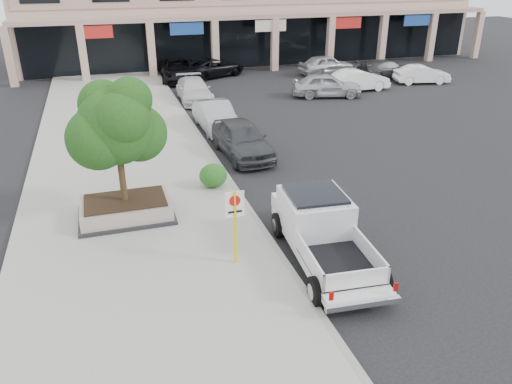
{
  "coord_description": "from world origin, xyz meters",
  "views": [
    {
      "loc": [
        -6.14,
        -12.72,
        8.17
      ],
      "look_at": [
        -1.66,
        1.5,
        1.31
      ],
      "focal_mm": 35.0,
      "sensor_mm": 36.0,
      "label": 1
    }
  ],
  "objects_px": {
    "lot_car_b": "(358,80)",
    "planter": "(126,209)",
    "lot_car_f": "(422,74)",
    "curb_car_b": "(216,116)",
    "lot_car_c": "(386,69)",
    "lot_car_a": "(327,85)",
    "lot_car_e": "(326,65)",
    "pickup_truck": "(326,235)",
    "no_parking_sign": "(235,218)",
    "lot_car_d": "(214,68)",
    "planter_tree": "(120,125)",
    "curb_car_a": "(242,139)",
    "curb_car_d": "(178,70)",
    "curb_car_c": "(194,90)"
  },
  "relations": [
    {
      "from": "planter",
      "to": "lot_car_b",
      "type": "bearing_deg",
      "value": 41.8
    },
    {
      "from": "curb_car_b",
      "to": "lot_car_d",
      "type": "relative_size",
      "value": 0.91
    },
    {
      "from": "curb_car_c",
      "to": "lot_car_b",
      "type": "bearing_deg",
      "value": -0.79
    },
    {
      "from": "lot_car_a",
      "to": "lot_car_b",
      "type": "xyz_separation_m",
      "value": [
        2.84,
        0.95,
        -0.05
      ]
    },
    {
      "from": "no_parking_sign",
      "to": "lot_car_f",
      "type": "distance_m",
      "value": 27.92
    },
    {
      "from": "no_parking_sign",
      "to": "lot_car_c",
      "type": "bearing_deg",
      "value": 50.52
    },
    {
      "from": "lot_car_b",
      "to": "lot_car_a",
      "type": "bearing_deg",
      "value": 105.55
    },
    {
      "from": "planter_tree",
      "to": "curb_car_a",
      "type": "bearing_deg",
      "value": 41.69
    },
    {
      "from": "lot_car_f",
      "to": "curb_car_b",
      "type": "bearing_deg",
      "value": 122.07
    },
    {
      "from": "curb_car_a",
      "to": "lot_car_a",
      "type": "bearing_deg",
      "value": 43.97
    },
    {
      "from": "pickup_truck",
      "to": "lot_car_a",
      "type": "distance_m",
      "value": 20.52
    },
    {
      "from": "curb_car_a",
      "to": "lot_car_b",
      "type": "relative_size",
      "value": 1.07
    },
    {
      "from": "pickup_truck",
      "to": "curb_car_d",
      "type": "distance_m",
      "value": 26.71
    },
    {
      "from": "lot_car_b",
      "to": "lot_car_f",
      "type": "bearing_deg",
      "value": -86.18
    },
    {
      "from": "lot_car_b",
      "to": "lot_car_c",
      "type": "height_order",
      "value": "lot_car_b"
    },
    {
      "from": "planter",
      "to": "no_parking_sign",
      "type": "relative_size",
      "value": 1.39
    },
    {
      "from": "lot_car_c",
      "to": "lot_car_f",
      "type": "bearing_deg",
      "value": -152.74
    },
    {
      "from": "lot_car_a",
      "to": "lot_car_e",
      "type": "distance_m",
      "value": 7.43
    },
    {
      "from": "planter",
      "to": "no_parking_sign",
      "type": "distance_m",
      "value": 4.97
    },
    {
      "from": "curb_car_c",
      "to": "curb_car_b",
      "type": "bearing_deg",
      "value": -88.66
    },
    {
      "from": "curb_car_b",
      "to": "lot_car_b",
      "type": "relative_size",
      "value": 1.03
    },
    {
      "from": "planter_tree",
      "to": "no_parking_sign",
      "type": "height_order",
      "value": "planter_tree"
    },
    {
      "from": "planter",
      "to": "pickup_truck",
      "type": "xyz_separation_m",
      "value": [
        5.45,
        -4.42,
        0.43
      ]
    },
    {
      "from": "planter_tree",
      "to": "lot_car_e",
      "type": "bearing_deg",
      "value": 50.62
    },
    {
      "from": "lot_car_b",
      "to": "lot_car_d",
      "type": "bearing_deg",
      "value": 44.83
    },
    {
      "from": "lot_car_b",
      "to": "lot_car_c",
      "type": "bearing_deg",
      "value": -56.59
    },
    {
      "from": "curb_car_a",
      "to": "lot_car_b",
      "type": "distance_m",
      "value": 15.18
    },
    {
      "from": "curb_car_a",
      "to": "lot_car_c",
      "type": "bearing_deg",
      "value": 37.23
    },
    {
      "from": "curb_car_a",
      "to": "lot_car_a",
      "type": "height_order",
      "value": "curb_car_a"
    },
    {
      "from": "no_parking_sign",
      "to": "pickup_truck",
      "type": "distance_m",
      "value": 2.76
    },
    {
      "from": "planter_tree",
      "to": "lot_car_f",
      "type": "bearing_deg",
      "value": 34.89
    },
    {
      "from": "pickup_truck",
      "to": "no_parking_sign",
      "type": "bearing_deg",
      "value": 173.43
    },
    {
      "from": "planter_tree",
      "to": "lot_car_a",
      "type": "xyz_separation_m",
      "value": [
        13.96,
        14.03,
        -2.63
      ]
    },
    {
      "from": "lot_car_a",
      "to": "lot_car_e",
      "type": "bearing_deg",
      "value": -9.5
    },
    {
      "from": "no_parking_sign",
      "to": "curb_car_b",
      "type": "bearing_deg",
      "value": 79.16
    },
    {
      "from": "lot_car_d",
      "to": "lot_car_f",
      "type": "distance_m",
      "value": 15.82
    },
    {
      "from": "planter",
      "to": "planter_tree",
      "type": "relative_size",
      "value": 0.8
    },
    {
      "from": "curb_car_b",
      "to": "pickup_truck",
      "type": "bearing_deg",
      "value": -91.15
    },
    {
      "from": "planter",
      "to": "pickup_truck",
      "type": "bearing_deg",
      "value": -39.05
    },
    {
      "from": "lot_car_b",
      "to": "planter",
      "type": "bearing_deg",
      "value": 128.77
    },
    {
      "from": "planter_tree",
      "to": "curb_car_b",
      "type": "height_order",
      "value": "planter_tree"
    },
    {
      "from": "planter",
      "to": "curb_car_a",
      "type": "distance_m",
      "value": 7.54
    },
    {
      "from": "planter",
      "to": "lot_car_d",
      "type": "relative_size",
      "value": 0.63
    },
    {
      "from": "lot_car_a",
      "to": "lot_car_c",
      "type": "bearing_deg",
      "value": -45.03
    },
    {
      "from": "curb_car_d",
      "to": "lot_car_d",
      "type": "height_order",
      "value": "curb_car_d"
    },
    {
      "from": "lot_car_b",
      "to": "lot_car_f",
      "type": "xyz_separation_m",
      "value": [
        5.66,
        0.68,
        -0.07
      ]
    },
    {
      "from": "lot_car_d",
      "to": "lot_car_c",
      "type": "bearing_deg",
      "value": -134.12
    },
    {
      "from": "pickup_truck",
      "to": "lot_car_e",
      "type": "xyz_separation_m",
      "value": [
        11.75,
        25.36,
        -0.13
      ]
    },
    {
      "from": "lot_car_b",
      "to": "planter_tree",
      "type": "bearing_deg",
      "value": 128.7
    },
    {
      "from": "planter",
      "to": "lot_car_c",
      "type": "relative_size",
      "value": 0.65
    }
  ]
}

